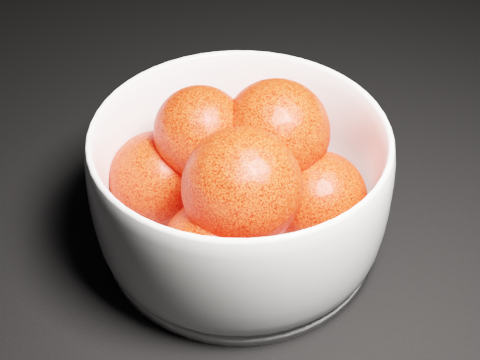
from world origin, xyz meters
The scene contains 2 objects.
bowl centered at (-0.03, 0.25, 0.06)m, with size 0.22×0.22×0.11m.
orange_pile centered at (-0.03, 0.25, 0.07)m, with size 0.19×0.19×0.12m.
Camera 1 is at (0.18, -0.06, 0.39)m, focal length 50.00 mm.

